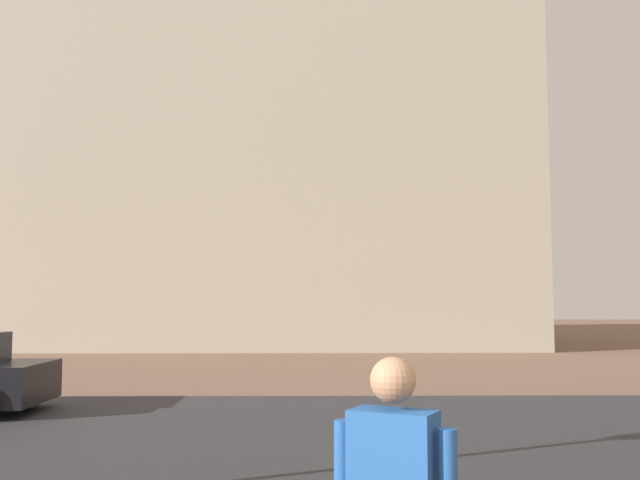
# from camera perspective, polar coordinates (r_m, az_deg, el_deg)

# --- Properties ---
(ground_plane) EXTENTS (120.00, 120.00, 0.00)m
(ground_plane) POSITION_cam_1_polar(r_m,az_deg,el_deg) (12.04, -0.31, -14.42)
(ground_plane) COLOR brown
(street_asphalt_strip) EXTENTS (120.00, 7.55, 0.00)m
(street_asphalt_strip) POSITION_cam_1_polar(r_m,az_deg,el_deg) (11.31, -0.27, -15.04)
(street_asphalt_strip) COLOR #2D2D33
(street_asphalt_strip) RESTS_ON ground_plane
(landmark_building) EXTENTS (25.47, 14.87, 32.27)m
(landmark_building) POSITION_cam_1_polar(r_m,az_deg,el_deg) (34.98, -6.37, 7.92)
(landmark_building) COLOR #B2A893
(landmark_building) RESTS_ON ground_plane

